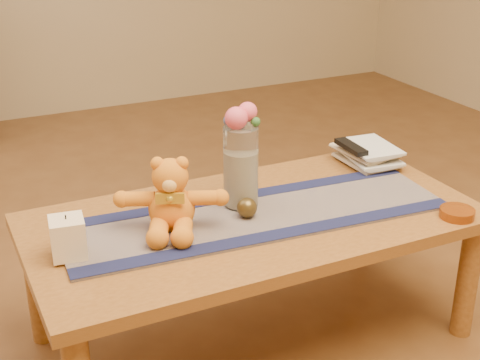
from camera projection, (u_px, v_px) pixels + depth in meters
name	position (u px, v px, depth m)	size (l,w,h in m)	color
floor	(253.00, 335.00, 2.30)	(5.50, 5.50, 0.00)	#583419
coffee_table_top	(254.00, 221.00, 2.13)	(1.40, 0.70, 0.04)	brown
table_leg_fr	(467.00, 280.00, 2.23)	(0.07, 0.07, 0.41)	brown
table_leg_bl	(37.00, 286.00, 2.20)	(0.07, 0.07, 0.41)	brown
table_leg_br	(364.00, 210.00, 2.71)	(0.07, 0.07, 0.41)	brown
persian_runner	(257.00, 216.00, 2.11)	(1.20, 0.35, 0.01)	#16193E
runner_border_near	(277.00, 234.00, 1.99)	(1.20, 0.06, 0.00)	#14183E
runner_border_far	(240.00, 196.00, 2.23)	(1.20, 0.06, 0.00)	#14183E
teddy_bear	(171.00, 194.00, 1.99)	(0.31, 0.26, 0.21)	orange
pillar_candle	(68.00, 237.00, 1.86)	(0.09, 0.09, 0.11)	#FFE4BB
candle_wick	(66.00, 217.00, 1.83)	(0.00, 0.00, 0.01)	black
glass_vase	(241.00, 167.00, 2.12)	(0.11, 0.11, 0.26)	silver
potpourri_fill	(241.00, 178.00, 2.14)	(0.09, 0.09, 0.18)	beige
rose_left	(236.00, 118.00, 2.04)	(0.07, 0.07, 0.07)	#EC536C
rose_right	(247.00, 112.00, 2.07)	(0.06, 0.06, 0.06)	#EC536C
blue_flower_back	(239.00, 115.00, 2.09)	(0.04, 0.04, 0.04)	#455896
blue_flower_side	(229.00, 121.00, 2.07)	(0.04, 0.04, 0.04)	#455896
leaf_sprig	(256.00, 122.00, 2.07)	(0.03, 0.03, 0.03)	#33662D
bronze_ball	(247.00, 208.00, 2.08)	(0.06, 0.06, 0.06)	#4B3919
book_bottom	(348.00, 165.00, 2.48)	(0.17, 0.22, 0.02)	beige
book_lower	(350.00, 160.00, 2.47)	(0.16, 0.22, 0.02)	beige
book_upper	(347.00, 155.00, 2.46)	(0.17, 0.22, 0.02)	beige
book_top	(350.00, 150.00, 2.45)	(0.16, 0.22, 0.02)	beige
tv_remote	(351.00, 147.00, 2.44)	(0.04, 0.16, 0.02)	black
amber_dish	(457.00, 213.00, 2.10)	(0.11, 0.11, 0.03)	#BF5914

